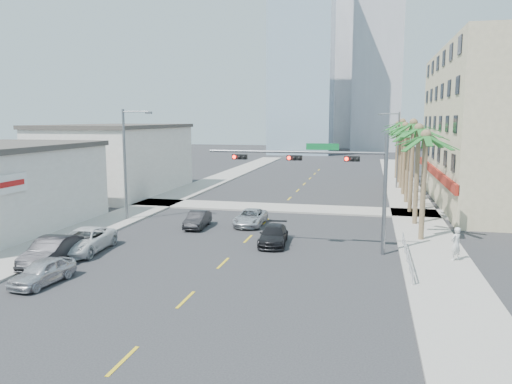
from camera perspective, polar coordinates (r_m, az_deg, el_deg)
ground at (r=25.45m, az=-6.41°, el=-10.59°), size 260.00×260.00×0.00m
sidewalk_right at (r=43.63m, az=17.88°, el=-2.82°), size 4.00×120.00×0.15m
sidewalk_left at (r=47.86m, az=-12.08°, el=-1.62°), size 4.00×120.00×0.15m
sidewalk_cross at (r=46.13m, az=2.65°, el=-1.82°), size 80.00×4.00×0.15m
building_left_far at (r=57.88m, az=-15.59°, el=3.48°), size 11.00×18.00×7.20m
tower_far_left at (r=119.80m, az=5.32°, el=15.93°), size 14.00×14.00×48.00m
tower_far_right at (r=134.44m, az=13.81°, el=17.49°), size 12.00×12.00×60.00m
tower_far_center at (r=148.63m, az=8.85°, el=13.23°), size 16.00×16.00×42.00m
traffic_signal_mast at (r=30.88m, az=8.63°, el=2.37°), size 11.12×0.54×7.20m
palm_tree_0 at (r=34.87m, az=18.84°, el=6.03°), size 4.80×4.80×7.80m
palm_tree_1 at (r=40.04m, az=18.12°, el=6.81°), size 4.80×4.80×8.16m
palm_tree_2 at (r=45.21m, az=17.56°, el=7.41°), size 4.80×4.80×8.52m
palm_tree_3 at (r=50.41m, az=17.07°, el=6.71°), size 4.80×4.80×7.80m
palm_tree_4 at (r=55.59m, az=16.71°, el=7.21°), size 4.80×4.80×8.16m
palm_tree_5 at (r=60.78m, az=16.41°, el=7.62°), size 4.80×4.80×8.52m
palm_tree_6 at (r=65.98m, az=16.13°, el=7.06°), size 4.80×4.80×7.80m
palm_tree_7 at (r=71.16m, az=15.92°, el=7.43°), size 4.80×4.80×8.16m
streetlight_left at (r=41.46m, az=-14.52°, el=3.71°), size 2.55×0.25×9.00m
streetlight_right at (r=60.83m, az=15.74°, el=5.08°), size 2.55×0.25×9.00m
guardrail at (r=29.74m, az=16.91°, el=-6.75°), size 0.08×8.08×1.00m
car_parked_near at (r=27.54m, az=-23.19°, el=-8.36°), size 1.90×3.89×1.28m
car_parked_mid at (r=30.75m, az=-22.34°, el=-6.31°), size 2.15×4.92×1.57m
car_parked_far at (r=32.92m, az=-19.06°, el=-5.28°), size 2.82×5.42×1.46m
car_lane_left at (r=38.35m, az=-6.69°, el=-3.14°), size 1.56×3.86×1.25m
car_lane_center at (r=38.84m, az=-0.64°, el=-2.93°), size 2.14×4.51×1.24m
car_lane_right at (r=33.06m, az=2.01°, el=-4.95°), size 2.12×4.44×1.25m
pedestrian at (r=31.02m, az=21.87°, el=-5.51°), size 0.84×0.82×1.95m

